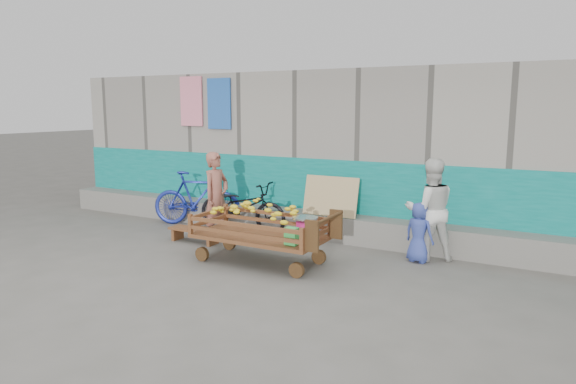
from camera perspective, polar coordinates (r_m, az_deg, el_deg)
The scene contains 9 objects.
ground at distance 7.40m, azimuth -4.61°, elevation -9.00°, with size 80.00×80.00×0.00m, color #57554E.
building_wall at distance 10.67m, azimuth 7.34°, elevation 4.67°, with size 12.00×3.50×3.00m.
banana_cart at distance 7.74m, azimuth -3.40°, elevation -3.39°, with size 2.15×0.98×0.92m.
bench at distance 9.12m, azimuth -10.33°, elevation -4.42°, with size 0.97×0.29×0.24m.
vendor_man at distance 9.13m, azimuth -7.96°, elevation -0.47°, with size 0.57×0.37×1.56m, color #9B5A49.
woman at distance 8.14m, azimuth 15.51°, elevation -1.89°, with size 0.76×0.59×1.57m, color silver.
child at distance 8.04m, azimuth 14.34°, elevation -4.36°, with size 0.45×0.29×0.92m, color #34459B.
bicycle_dark at distance 9.71m, azimuth -5.12°, elevation -1.64°, with size 0.64×1.82×0.96m, color black.
bicycle_blue at distance 10.32m, azimuth -10.09°, elevation -0.73°, with size 0.51×1.80×1.08m, color navy.
Camera 1 is at (3.88, -5.85, 2.34)m, focal length 32.00 mm.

